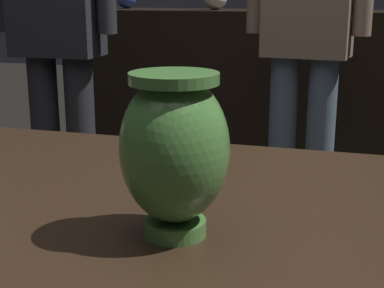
# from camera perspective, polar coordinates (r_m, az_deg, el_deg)

# --- Properties ---
(back_display_shelf) EXTENTS (2.60, 0.40, 0.99)m
(back_display_shelf) POSITION_cam_1_polar(r_m,az_deg,el_deg) (3.00, 12.13, 3.29)
(back_display_shelf) COLOR black
(back_display_shelf) RESTS_ON ground_plane
(vase_centerpiece) EXTENTS (0.13, 0.13, 0.20)m
(vase_centerpiece) POSITION_cam_1_polar(r_m,az_deg,el_deg) (0.67, -1.75, -0.49)
(vase_centerpiece) COLOR #477A38
(vase_centerpiece) RESTS_ON display_plinth
(visitor_near_left) EXTENTS (0.47, 0.20, 1.72)m
(visitor_near_left) POSITION_cam_1_polar(r_m,az_deg,el_deg) (2.21, -13.35, 12.92)
(visitor_near_left) COLOR #232328
(visitor_near_left) RESTS_ON ground_plane
(visitor_center_back) EXTENTS (0.47, 0.22, 1.71)m
(visitor_center_back) POSITION_cam_1_polar(r_m,az_deg,el_deg) (2.24, 11.37, 12.78)
(visitor_center_back) COLOR slate
(visitor_center_back) RESTS_ON ground_plane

